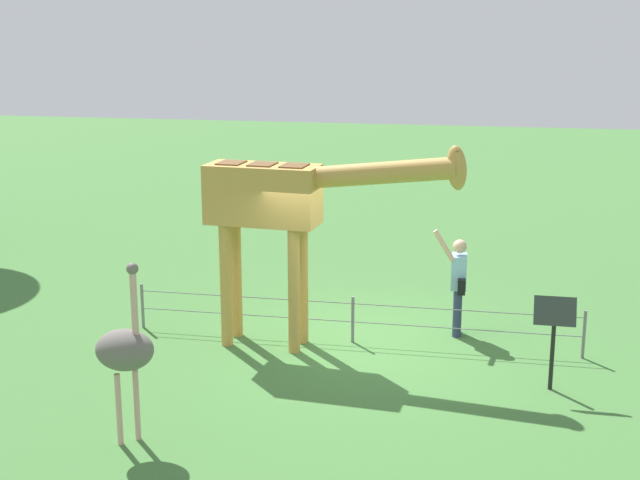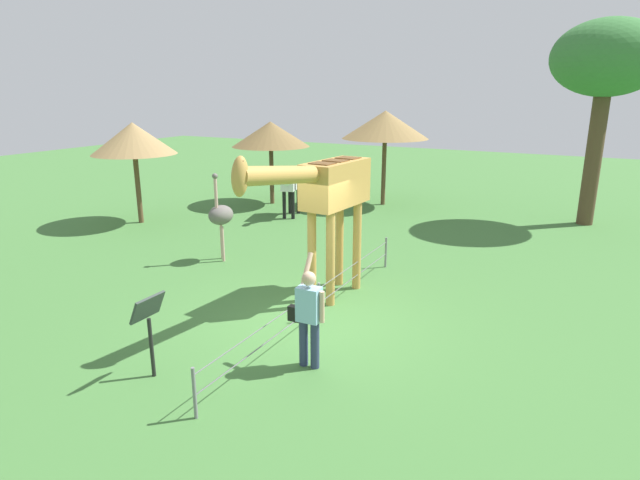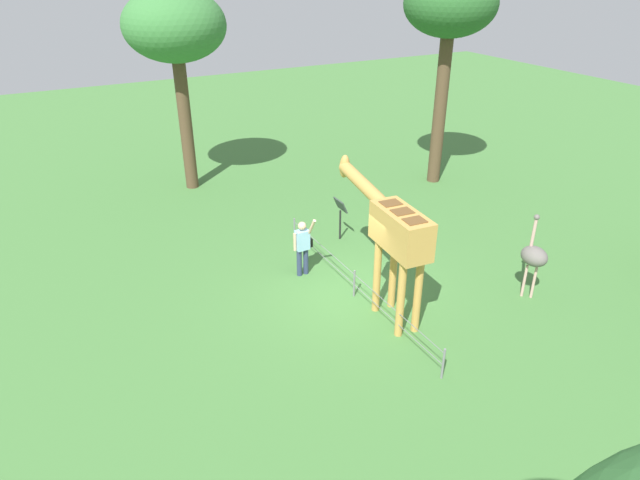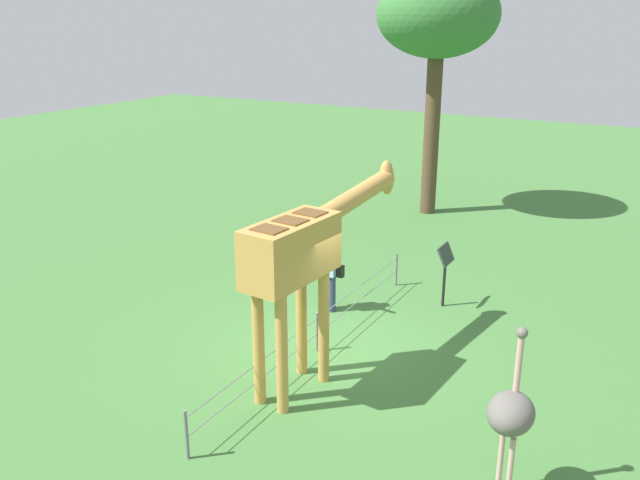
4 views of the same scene
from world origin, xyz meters
TOP-DOWN VIEW (x-y plane):
  - ground_plane at (0.00, 0.00)m, footprint 60.00×60.00m
  - giraffe at (-1.00, -0.21)m, footprint 3.95×0.84m
  - visitor at (1.59, 0.80)m, footprint 0.55×0.58m
  - ostrich at (-2.09, -3.75)m, footprint 0.70×0.56m
  - tree_east at (5.56, -6.80)m, footprint 3.17×3.17m
  - tree_northeast at (9.31, 1.63)m, footprint 3.43×3.43m
  - info_sign at (2.96, -1.14)m, footprint 0.56×0.21m
  - wire_fence at (0.00, 0.14)m, footprint 7.05×0.05m

SIDE VIEW (x-z plane):
  - ground_plane at x=0.00m, z-range 0.00..0.00m
  - wire_fence at x=0.00m, z-range 0.03..0.78m
  - visitor at x=1.59m, z-range 0.02..1.79m
  - info_sign at x=2.96m, z-range 0.29..1.61m
  - ostrich at x=-2.09m, z-range 0.05..2.30m
  - giraffe at x=-1.00m, z-range 0.62..3.87m
  - tree_northeast at x=9.31m, z-range 2.15..9.07m
  - tree_east at x=5.56m, z-range 2.43..9.88m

